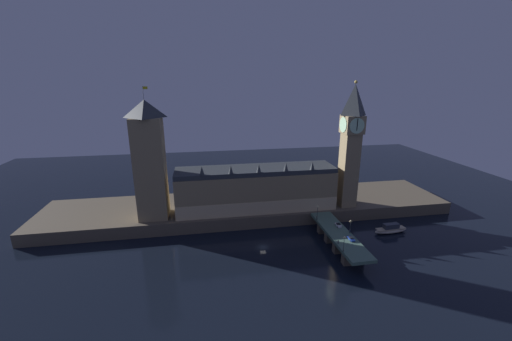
# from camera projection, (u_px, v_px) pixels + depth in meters

# --- Properties ---
(ground_plane) EXTENTS (400.00, 400.00, 0.00)m
(ground_plane) POSITION_uv_depth(u_px,v_px,m) (263.00, 247.00, 140.53)
(ground_plane) COLOR black
(embankment) EXTENTS (220.00, 42.00, 6.37)m
(embankment) POSITION_uv_depth(u_px,v_px,m) (250.00, 207.00, 176.50)
(embankment) COLOR brown
(embankment) RESTS_ON ground_plane
(parliament_hall) EXTENTS (82.27, 19.89, 26.48)m
(parliament_hall) POSITION_uv_depth(u_px,v_px,m) (256.00, 188.00, 164.59)
(parliament_hall) COLOR #8E7A56
(parliament_hall) RESTS_ON embankment
(clock_tower) EXTENTS (10.27, 10.38, 65.52)m
(clock_tower) POSITION_uv_depth(u_px,v_px,m) (351.00, 142.00, 161.63)
(clock_tower) COLOR #8E7A56
(clock_tower) RESTS_ON embankment
(victoria_tower) EXTENTS (14.00, 14.00, 63.26)m
(victoria_tower) POSITION_uv_depth(u_px,v_px,m) (150.00, 161.00, 149.27)
(victoria_tower) COLOR #8E7A56
(victoria_tower) RESTS_ON embankment
(bridge) EXTENTS (10.32, 46.00, 6.60)m
(bridge) POSITION_uv_depth(u_px,v_px,m) (339.00, 238.00, 140.11)
(bridge) COLOR #476656
(bridge) RESTS_ON ground_plane
(car_southbound_lead) EXTENTS (1.96, 4.28, 1.30)m
(car_southbound_lead) POSITION_uv_depth(u_px,v_px,m) (351.00, 239.00, 133.43)
(car_southbound_lead) COLOR navy
(car_southbound_lead) RESTS_ON bridge
(car_southbound_trail) EXTENTS (1.97, 3.91, 1.51)m
(car_southbound_trail) POSITION_uv_depth(u_px,v_px,m) (338.00, 225.00, 145.57)
(car_southbound_trail) COLOR silver
(car_southbound_trail) RESTS_ON bridge
(pedestrian_near_rail) EXTENTS (0.38, 0.38, 1.77)m
(pedestrian_near_rail) POSITION_uv_depth(u_px,v_px,m) (338.00, 242.00, 130.08)
(pedestrian_near_rail) COLOR black
(pedestrian_near_rail) RESTS_ON bridge
(pedestrian_mid_walk) EXTENTS (0.38, 0.38, 1.72)m
(pedestrian_mid_walk) POSITION_uv_depth(u_px,v_px,m) (350.00, 231.00, 139.09)
(pedestrian_mid_walk) COLOR black
(pedestrian_mid_walk) RESTS_ON bridge
(pedestrian_far_rail) EXTENTS (0.38, 0.38, 1.73)m
(pedestrian_far_rail) POSITION_uv_depth(u_px,v_px,m) (317.00, 217.00, 153.64)
(pedestrian_far_rail) COLOR black
(pedestrian_far_rail) RESTS_ON bridge
(street_lamp_near) EXTENTS (1.34, 0.60, 6.69)m
(street_lamp_near) POSITION_uv_depth(u_px,v_px,m) (344.00, 242.00, 123.58)
(street_lamp_near) COLOR #2D3333
(street_lamp_near) RESTS_ON bridge
(street_lamp_mid) EXTENTS (1.34, 0.60, 5.92)m
(street_lamp_mid) POSITION_uv_depth(u_px,v_px,m) (350.00, 225.00, 139.25)
(street_lamp_mid) COLOR #2D3333
(street_lamp_mid) RESTS_ON bridge
(street_lamp_far) EXTENTS (1.34, 0.60, 7.34)m
(street_lamp_far) POSITION_uv_depth(u_px,v_px,m) (317.00, 211.00, 151.29)
(street_lamp_far) COLOR #2D3333
(street_lamp_far) RESTS_ON bridge
(boat_downstream) EXTENTS (17.15, 5.45, 4.78)m
(boat_downstream) POSITION_uv_depth(u_px,v_px,m) (391.00, 229.00, 153.35)
(boat_downstream) COLOR #B2A893
(boat_downstream) RESTS_ON ground_plane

